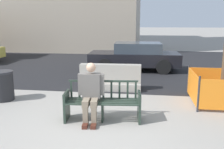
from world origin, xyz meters
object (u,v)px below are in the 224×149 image
at_px(street_bench, 103,103).
at_px(construction_fence, 223,87).
at_px(jersey_barrier_centre, 110,79).
at_px(seated_person, 91,91).
at_px(trash_bin, 3,86).
at_px(car_sedan_mid, 135,56).

bearing_deg(street_bench, construction_fence, 28.28).
xyz_separation_m(street_bench, jersey_barrier_centre, (-0.22, 2.64, -0.06)).
bearing_deg(seated_person, construction_fence, 27.58).
relative_size(street_bench, trash_bin, 2.06).
distance_m(seated_person, construction_fence, 3.72).
xyz_separation_m(jersey_barrier_centre, construction_fence, (3.26, -1.01, 0.11)).
distance_m(seated_person, jersey_barrier_centre, 2.75).
relative_size(seated_person, jersey_barrier_centre, 0.65).
distance_m(jersey_barrier_centre, construction_fence, 3.41).
relative_size(jersey_barrier_centre, trash_bin, 2.41).
height_order(seated_person, car_sedan_mid, seated_person).
height_order(seated_person, trash_bin, seated_person).
height_order(jersey_barrier_centre, car_sedan_mid, car_sedan_mid).
height_order(jersey_barrier_centre, construction_fence, construction_fence).
xyz_separation_m(street_bench, seated_person, (-0.25, -0.08, 0.29)).
relative_size(seated_person, trash_bin, 1.57).
distance_m(car_sedan_mid, trash_bin, 6.15).
distance_m(street_bench, construction_fence, 3.45).
relative_size(seated_person, construction_fence, 0.80).
bearing_deg(construction_fence, seated_person, -152.42).
bearing_deg(trash_bin, car_sedan_mid, 55.41).
bearing_deg(construction_fence, jersey_barrier_centre, 162.80).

